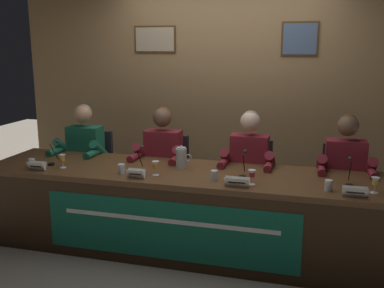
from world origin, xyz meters
TOP-DOWN VIEW (x-y plane):
  - ground_plane at (0.00, 0.00)m, footprint 12.00×12.00m
  - wall_back_panelled at (-0.00, 1.45)m, footprint 5.02×0.14m
  - conference_table at (-0.00, -0.12)m, footprint 3.82×0.88m
  - chair_far_left at (-1.32, 0.62)m, footprint 0.44×0.44m
  - panelist_far_left at (-1.32, 0.42)m, footprint 0.51×0.48m
  - nameplate_far_left at (-1.35, -0.33)m, footprint 0.17×0.06m
  - juice_glass_far_left at (-1.17, -0.20)m, footprint 0.06×0.06m
  - water_cup_far_left at (-1.45, -0.27)m, footprint 0.06×0.06m
  - microphone_far_left at (-1.33, -0.10)m, footprint 0.06×0.17m
  - chair_center_left at (-0.44, 0.62)m, footprint 0.44×0.44m
  - panelist_center_left at (-0.44, 0.42)m, footprint 0.51×0.48m
  - nameplate_center_left at (-0.40, -0.33)m, footprint 0.16×0.06m
  - juice_glass_center_left at (-0.27, -0.19)m, footprint 0.06×0.06m
  - water_cup_center_left at (-0.58, -0.23)m, footprint 0.06×0.06m
  - microphone_center_left at (-0.46, -0.11)m, footprint 0.06×0.17m
  - chair_center_right at (0.44, 0.62)m, footprint 0.44×0.44m
  - panelist_center_right at (0.44, 0.42)m, footprint 0.51×0.48m
  - nameplate_center_right at (0.46, -0.33)m, footprint 0.20×0.06m
  - juice_glass_center_right at (0.56, -0.25)m, footprint 0.06×0.06m
  - water_cup_center_right at (0.25, -0.21)m, footprint 0.06×0.06m
  - microphone_center_right at (0.46, -0.04)m, footprint 0.06×0.17m
  - chair_far_right at (1.32, 0.62)m, footprint 0.44×0.44m
  - panelist_far_right at (1.32, 0.42)m, footprint 0.51×0.48m
  - nameplate_far_right at (1.34, -0.34)m, footprint 0.18×0.06m
  - juice_glass_far_right at (1.49, -0.20)m, footprint 0.06×0.06m
  - water_cup_far_right at (1.16, -0.24)m, footprint 0.06×0.06m
  - microphone_far_right at (1.32, -0.05)m, footprint 0.06×0.17m
  - water_pitcher_central at (-0.13, 0.09)m, footprint 0.15×0.10m

SIDE VIEW (x-z plane):
  - ground_plane at x=0.00m, z-range 0.00..0.00m
  - chair_far_left at x=-1.32m, z-range -0.01..0.89m
  - chair_center_left at x=-0.44m, z-range -0.01..0.89m
  - chair_center_right at x=0.44m, z-range -0.01..0.89m
  - chair_far_right at x=1.32m, z-range -0.01..0.89m
  - conference_table at x=0.00m, z-range 0.15..0.89m
  - panelist_far_left at x=-1.32m, z-range 0.10..1.34m
  - panelist_center_left at x=-0.44m, z-range 0.10..1.34m
  - panelist_center_right at x=0.44m, z-range 0.10..1.34m
  - panelist_far_right at x=1.32m, z-range 0.10..1.34m
  - water_cup_far_left at x=-1.45m, z-range 0.74..0.82m
  - water_cup_center_left at x=-0.58m, z-range 0.74..0.82m
  - water_cup_center_right at x=0.25m, z-range 0.74..0.82m
  - water_cup_far_right at x=1.16m, z-range 0.74..0.82m
  - nameplate_center_right at x=0.46m, z-range 0.74..0.82m
  - nameplate_far_left at x=-1.35m, z-range 0.74..0.82m
  - nameplate_center_left at x=-0.40m, z-range 0.74..0.82m
  - nameplate_far_right at x=1.34m, z-range 0.74..0.82m
  - microphone_far_left at x=-1.33m, z-range 0.71..0.92m
  - microphone_center_left at x=-0.46m, z-range 0.71..0.92m
  - microphone_center_right at x=0.46m, z-range 0.71..0.92m
  - microphone_far_right at x=1.32m, z-range 0.71..0.92m
  - juice_glass_far_left at x=-1.17m, z-range 0.76..0.89m
  - juice_glass_center_left at x=-0.27m, z-range 0.76..0.89m
  - juice_glass_center_right at x=0.56m, z-range 0.76..0.89m
  - juice_glass_far_right at x=1.49m, z-range 0.76..0.89m
  - water_pitcher_central at x=-0.13m, z-range 0.73..0.94m
  - wall_back_panelled at x=0.00m, z-range 0.00..2.60m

